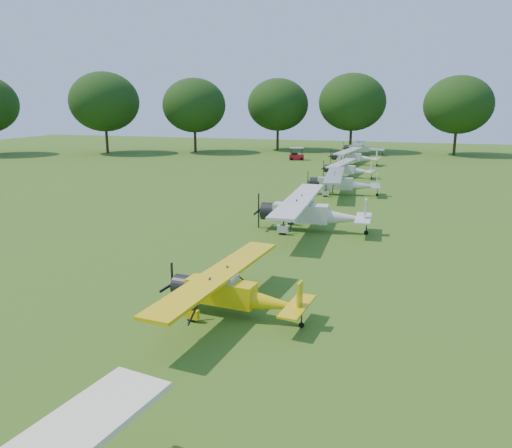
{
  "coord_description": "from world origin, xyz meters",
  "views": [
    {
      "loc": [
        7.23,
        -29.1,
        8.33
      ],
      "look_at": [
        -0.9,
        -2.25,
        1.4
      ],
      "focal_mm": 35.0,
      "sensor_mm": 36.0,
      "label": 1
    }
  ],
  "objects": [
    {
      "name": "ground",
      "position": [
        0.0,
        0.0,
        0.0
      ],
      "size": [
        160.0,
        160.0,
        0.0
      ],
      "primitive_type": "plane",
      "color": "#345715",
      "rests_on": "ground"
    },
    {
      "name": "tree_belt",
      "position": [
        3.57,
        0.16,
        8.03
      ],
      "size": [
        137.36,
        130.27,
        14.52
      ],
      "color": "black",
      "rests_on": "ground"
    },
    {
      "name": "aircraft_2",
      "position": [
        0.93,
        -11.7,
        1.09
      ],
      "size": [
        5.96,
        9.48,
        1.86
      ],
      "rotation": [
        0.0,
        0.0,
        -0.1
      ],
      "color": "yellow",
      "rests_on": "ground"
    },
    {
      "name": "aircraft_3",
      "position": [
        1.33,
        2.38,
        1.38
      ],
      "size": [
        7.51,
        11.94,
        2.36
      ],
      "rotation": [
        0.0,
        0.0,
        0.03
      ],
      "color": "silver",
      "rests_on": "ground"
    },
    {
      "name": "aircraft_4",
      "position": [
        1.61,
        16.08,
        1.21
      ],
      "size": [
        6.63,
        10.56,
        2.07
      ],
      "rotation": [
        0.0,
        0.0,
        0.09
      ],
      "color": "white",
      "rests_on": "ground"
    },
    {
      "name": "aircraft_5",
      "position": [
        0.79,
        27.02,
        1.06
      ],
      "size": [
        5.81,
        9.24,
        1.81
      ],
      "rotation": [
        0.0,
        0.0,
        -0.12
      ],
      "color": "silver",
      "rests_on": "ground"
    },
    {
      "name": "aircraft_6",
      "position": [
        0.21,
        38.91,
        1.22
      ],
      "size": [
        6.69,
        10.63,
        2.09
      ],
      "rotation": [
        0.0,
        0.0,
        -0.13
      ],
      "color": "silver",
      "rests_on": "ground"
    },
    {
      "name": "aircraft_7",
      "position": [
        0.27,
        51.94,
        1.2
      ],
      "size": [
        6.52,
        10.37,
        2.05
      ],
      "rotation": [
        0.0,
        0.0,
        0.03
      ],
      "color": "white",
      "rests_on": "ground"
    },
    {
      "name": "golf_cart",
      "position": [
        -8.27,
        42.18,
        0.6
      ],
      "size": [
        2.34,
        1.77,
        1.78
      ],
      "rotation": [
        0.0,
        0.0,
        0.27
      ],
      "color": "red",
      "rests_on": "ground"
    }
  ]
}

